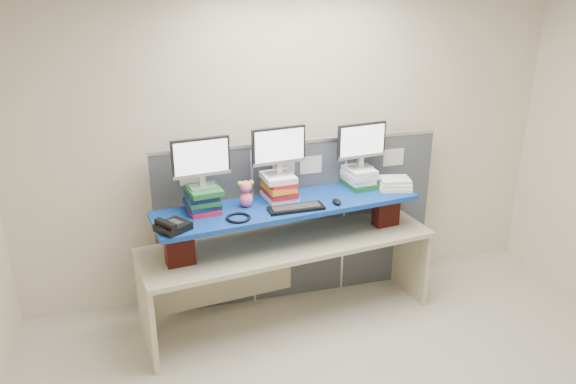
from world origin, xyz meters
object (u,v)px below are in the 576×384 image
object	(u,v)px
desk_phone	(172,226)
keyboard	(296,208)
blue_board	(288,205)
monitor_center	(279,148)
monitor_right	(361,143)
desk	(288,256)
monitor_left	(201,160)

from	to	relation	value
desk_phone	keyboard	bearing A→B (deg)	-27.32
blue_board	monitor_center	xyz separation A→B (m)	(-0.05, 0.11, 0.47)
monitor_center	monitor_right	bearing A→B (deg)	0.00
desk	blue_board	world-z (taller)	blue_board
blue_board	keyboard	distance (m)	0.15
monitor_left	monitor_center	bearing A→B (deg)	0.00
desk	blue_board	size ratio (longest dim) A/B	1.16
monitor_center	blue_board	bearing A→B (deg)	-75.44
blue_board	monitor_center	bearing A→B (deg)	104.56
monitor_left	monitor_right	xyz separation A→B (m)	(1.42, 0.18, -0.03)
monitor_left	monitor_center	xyz separation A→B (m)	(0.65, 0.08, 0.02)
desk	monitor_right	bearing A→B (deg)	9.03
blue_board	monitor_left	xyz separation A→B (m)	(-0.69, 0.03, 0.45)
desk	desk_phone	distance (m)	1.14
desk	monitor_left	world-z (taller)	monitor_left
blue_board	desk_phone	bearing A→B (deg)	-171.44
desk	keyboard	world-z (taller)	keyboard
monitor_left	desk_phone	world-z (taller)	monitor_left
monitor_center	keyboard	size ratio (longest dim) A/B	1.01
monitor_center	keyboard	bearing A→B (deg)	-81.84
monitor_right	keyboard	world-z (taller)	monitor_right
desk_phone	monitor_right	bearing A→B (deg)	-18.56
blue_board	monitor_left	distance (m)	0.83
desk	monitor_right	distance (m)	1.17
monitor_center	desk_phone	bearing A→B (deg)	-164.46
monitor_center	desk_phone	size ratio (longest dim) A/B	1.56
blue_board	desk_phone	world-z (taller)	desk_phone
keyboard	desk_phone	size ratio (longest dim) A/B	1.55
desk	monitor_right	size ratio (longest dim) A/B	5.57
keyboard	desk	bearing A→B (deg)	98.77
keyboard	blue_board	bearing A→B (deg)	98.77
monitor_left	keyboard	distance (m)	0.85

